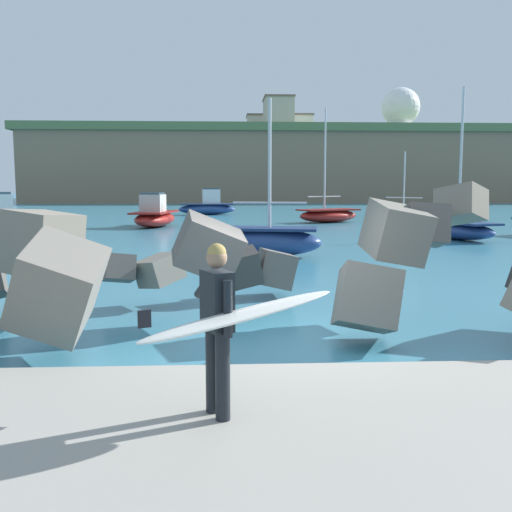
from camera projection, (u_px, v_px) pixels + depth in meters
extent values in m
plane|color=teal|center=(293.00, 344.00, 9.50)|extent=(400.00, 400.00, 0.00)
cube|color=#9E998E|center=(341.00, 445.00, 5.52)|extent=(48.00, 4.40, 0.24)
cube|color=gray|center=(42.00, 243.00, 10.39)|extent=(1.55, 1.42, 1.25)
cube|color=#605B56|center=(275.00, 269.00, 13.58)|extent=(1.05, 1.03, 0.98)
cube|color=slate|center=(58.00, 287.00, 8.37)|extent=(1.43, 1.53, 1.76)
cube|color=#605B56|center=(49.00, 267.00, 10.85)|extent=(1.34, 1.36, 1.22)
cube|color=slate|center=(159.00, 270.00, 12.34)|extent=(1.18, 1.12, 0.81)
cube|color=#3D3A38|center=(241.00, 268.00, 13.04)|extent=(1.05, 0.93, 1.03)
cube|color=slate|center=(367.00, 299.00, 9.49)|extent=(1.16, 1.36, 1.37)
cube|color=#605B56|center=(119.00, 268.00, 12.10)|extent=(0.78, 0.89, 0.74)
cube|color=#605B56|center=(424.00, 225.00, 10.92)|extent=(0.81, 0.91, 0.92)
cube|color=slate|center=(396.00, 232.00, 10.61)|extent=(1.16, 1.33, 1.25)
cube|color=gray|center=(461.00, 204.00, 11.48)|extent=(1.09, 1.20, 0.92)
cube|color=#605B56|center=(208.00, 247.00, 10.64)|extent=(1.44, 1.23, 1.38)
cylinder|color=black|center=(213.00, 370.00, 5.99)|extent=(0.15, 0.15, 0.90)
cylinder|color=black|center=(223.00, 376.00, 5.78)|extent=(0.15, 0.15, 0.90)
cube|color=black|center=(217.00, 300.00, 5.79)|extent=(0.36, 0.44, 0.60)
sphere|color=#A87A5B|center=(217.00, 258.00, 5.74)|extent=(0.21, 0.21, 0.21)
sphere|color=tan|center=(217.00, 253.00, 5.74)|extent=(0.19, 0.19, 0.19)
cylinder|color=black|center=(206.00, 283.00, 6.13)|extent=(0.31, 0.51, 0.41)
cylinder|color=black|center=(228.00, 309.00, 5.58)|extent=(0.09, 0.09, 0.56)
ellipsoid|color=white|center=(240.00, 315.00, 5.57)|extent=(2.04, 1.22, 0.37)
cube|color=black|center=(144.00, 319.00, 5.12)|extent=(0.12, 0.07, 0.16)
ellipsoid|color=navy|center=(452.00, 230.00, 28.46)|extent=(3.29, 5.97, 0.87)
cube|color=navy|center=(453.00, 222.00, 28.41)|extent=(3.02, 5.49, 0.10)
cylinder|color=silver|center=(461.00, 155.00, 27.62)|extent=(0.12, 0.12, 6.35)
cylinder|color=silver|center=(459.00, 203.00, 27.89)|extent=(1.04, 3.31, 0.08)
ellipsoid|color=maroon|center=(155.00, 219.00, 36.83)|extent=(2.92, 5.63, 0.96)
cube|color=maroon|center=(155.00, 212.00, 36.78)|extent=(2.69, 5.18, 0.10)
cube|color=#B7B2A8|center=(153.00, 203.00, 36.31)|extent=(1.53, 1.78, 1.08)
cube|color=#334C5B|center=(153.00, 194.00, 36.23)|extent=(1.37, 1.60, 0.12)
ellipsoid|color=beige|center=(408.00, 213.00, 47.37)|extent=(5.11, 5.46, 0.73)
cube|color=#9C9991|center=(408.00, 209.00, 47.33)|extent=(4.70, 5.03, 0.10)
cylinder|color=silver|center=(404.00, 180.00, 47.35)|extent=(0.12, 0.12, 4.64)
cylinder|color=silver|center=(404.00, 198.00, 47.52)|extent=(2.26, 2.58, 0.08)
ellipsoid|color=maroon|center=(328.00, 216.00, 41.20)|extent=(5.14, 4.03, 0.93)
cube|color=maroon|center=(328.00, 210.00, 41.14)|extent=(4.73, 3.71, 0.10)
cylinder|color=silver|center=(325.00, 159.00, 40.55)|extent=(0.12, 0.12, 7.02)
cylinder|color=silver|center=(324.00, 197.00, 40.86)|extent=(2.54, 1.33, 0.08)
ellipsoid|color=navy|center=(260.00, 242.00, 21.15)|extent=(4.70, 2.46, 1.07)
cube|color=navy|center=(260.00, 229.00, 21.09)|extent=(4.32, 2.27, 0.10)
cylinder|color=silver|center=(270.00, 164.00, 20.77)|extent=(0.12, 0.12, 4.61)
cylinder|color=silver|center=(270.00, 203.00, 20.94)|extent=(2.65, 0.58, 0.08)
ellipsoid|color=navy|center=(207.00, 209.00, 52.04)|extent=(5.28, 2.38, 0.99)
cube|color=navy|center=(207.00, 204.00, 51.98)|extent=(4.85, 2.19, 0.10)
cube|color=silver|center=(211.00, 197.00, 51.98)|extent=(1.66, 1.20, 1.28)
cube|color=#334C5B|center=(211.00, 189.00, 51.89)|extent=(1.49, 1.08, 0.12)
sphere|color=yellow|center=(374.00, 215.00, 47.35)|extent=(0.44, 0.44, 0.44)
sphere|color=#E54C1E|center=(45.00, 238.00, 26.66)|extent=(0.44, 0.44, 0.44)
cube|color=#847056|center=(315.00, 171.00, 106.57)|extent=(93.41, 42.89, 10.60)
cube|color=#567547|center=(316.00, 138.00, 105.86)|extent=(95.28, 43.74, 1.20)
cylinder|color=silver|center=(400.00, 132.00, 110.48)|extent=(6.07, 6.07, 2.05)
sphere|color=white|center=(401.00, 107.00, 109.92)|extent=(7.26, 7.26, 7.26)
cube|color=beige|center=(260.00, 127.00, 111.25)|extent=(4.83, 5.40, 3.96)
cube|color=#66564C|center=(260.00, 116.00, 110.99)|extent=(5.07, 5.67, 0.30)
cube|color=#B2ADA3|center=(288.00, 129.00, 112.74)|extent=(4.58, 6.53, 3.66)
cube|color=#66564C|center=(288.00, 118.00, 112.50)|extent=(4.81, 6.86, 0.30)
cube|color=#B2ADA3|center=(278.00, 116.00, 102.21)|extent=(4.99, 7.04, 5.93)
cube|color=#66564C|center=(278.00, 98.00, 101.84)|extent=(5.24, 7.39, 0.30)
cube|color=silver|center=(291.00, 127.00, 109.57)|extent=(7.33, 6.88, 3.73)
cube|color=#66564C|center=(291.00, 116.00, 109.32)|extent=(7.70, 7.22, 0.30)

